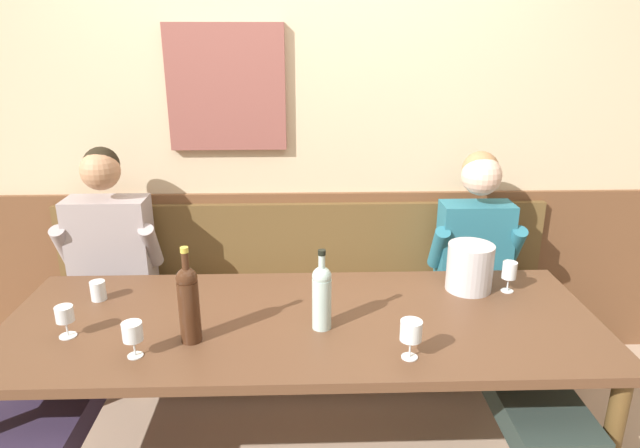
# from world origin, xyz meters

# --- Properties ---
(room_wall_back) EXTENTS (6.80, 0.12, 2.80)m
(room_wall_back) POSITION_xyz_m (-0.00, 1.09, 1.40)
(room_wall_back) COLOR beige
(room_wall_back) RESTS_ON ground
(wood_wainscot_panel) EXTENTS (6.80, 0.03, 0.99)m
(wood_wainscot_panel) POSITION_xyz_m (0.00, 1.04, 0.50)
(wood_wainscot_panel) COLOR brown
(wood_wainscot_panel) RESTS_ON ground
(wall_bench) EXTENTS (2.73, 0.42, 0.94)m
(wall_bench) POSITION_xyz_m (0.00, 0.83, 0.28)
(wall_bench) COLOR brown
(wall_bench) RESTS_ON ground
(dining_table) EXTENTS (2.43, 0.91, 0.72)m
(dining_table) POSITION_xyz_m (0.00, 0.10, 0.66)
(dining_table) COLOR brown
(dining_table) RESTS_ON ground
(person_right_seat) EXTENTS (0.52, 1.34, 1.30)m
(person_right_seat) POSITION_xyz_m (-1.00, 0.42, 0.61)
(person_right_seat) COLOR #312E30
(person_right_seat) RESTS_ON ground
(person_center_right_seat) EXTENTS (0.48, 1.34, 1.26)m
(person_center_right_seat) POSITION_xyz_m (0.92, 0.41, 0.61)
(person_center_right_seat) COLOR #243335
(person_center_right_seat) RESTS_ON ground
(ice_bucket) EXTENTS (0.21, 0.21, 0.22)m
(ice_bucket) POSITION_xyz_m (0.76, 0.35, 0.83)
(ice_bucket) COLOR #BCBABD
(ice_bucket) RESTS_ON dining_table
(wine_bottle_amber_mid) EXTENTS (0.08, 0.08, 0.33)m
(wine_bottle_amber_mid) POSITION_xyz_m (0.08, 0.02, 0.87)
(wine_bottle_amber_mid) COLOR #ACC9C2
(wine_bottle_amber_mid) RESTS_ON dining_table
(wine_bottle_clear_water) EXTENTS (0.08, 0.08, 0.38)m
(wine_bottle_clear_water) POSITION_xyz_m (-0.42, -0.06, 0.89)
(wine_bottle_clear_water) COLOR #3E2314
(wine_bottle_clear_water) RESTS_ON dining_table
(wine_glass_center_rear) EXTENTS (0.07, 0.07, 0.14)m
(wine_glass_center_rear) POSITION_xyz_m (-0.61, -0.16, 0.82)
(wine_glass_center_rear) COLOR silver
(wine_glass_center_rear) RESTS_ON dining_table
(wine_glass_center_front) EXTENTS (0.08, 0.08, 0.15)m
(wine_glass_center_front) POSITION_xyz_m (0.39, -0.20, 0.83)
(wine_glass_center_front) COLOR silver
(wine_glass_center_front) RESTS_ON dining_table
(wine_glass_near_bucket) EXTENTS (0.06, 0.06, 0.14)m
(wine_glass_near_bucket) POSITION_xyz_m (0.93, 0.32, 0.82)
(wine_glass_near_bucket) COLOR silver
(wine_glass_near_bucket) RESTS_ON dining_table
(wine_glass_left_end) EXTENTS (0.07, 0.07, 0.13)m
(wine_glass_left_end) POSITION_xyz_m (-0.90, -0.01, 0.82)
(wine_glass_left_end) COLOR silver
(wine_glass_left_end) RESTS_ON dining_table
(water_tumbler_left) EXTENTS (0.07, 0.07, 0.09)m
(water_tumbler_left) POSITION_xyz_m (-0.89, 0.30, 0.77)
(water_tumbler_left) COLOR silver
(water_tumbler_left) RESTS_ON dining_table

